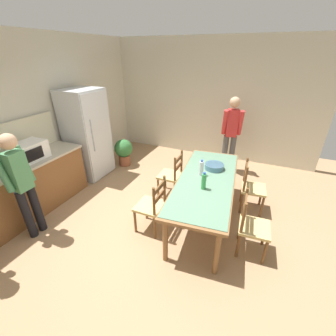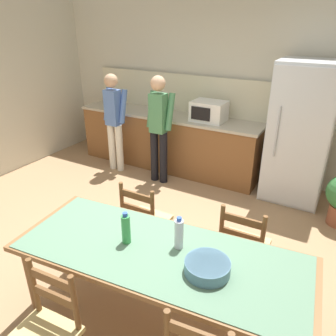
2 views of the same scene
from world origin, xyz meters
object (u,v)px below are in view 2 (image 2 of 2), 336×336
Objects in this scene: person_at_sink at (114,118)px; chair_side_far_right at (243,247)px; bottle_near_centre at (126,229)px; chair_side_near_left at (45,334)px; microwave at (209,111)px; dining_table at (159,259)px; chair_side_far_left at (145,221)px; person_at_counter at (159,125)px; serving_bowl at (207,266)px; refrigerator at (300,134)px; bottle_off_centre at (179,234)px.

chair_side_far_right is at bearing -120.03° from person_at_sink.
bottle_near_centre is 0.30× the size of chair_side_near_left.
dining_table is (0.82, -2.82, -0.39)m from microwave.
chair_side_far_right and chair_side_far_left have the same top height.
bottle_near_centre is 2.58m from person_at_counter.
bottle_near_centre reaches higher than dining_table.
microwave is 1.85× the size of bottle_near_centre.
person_at_counter reaches higher than serving_bowl.
refrigerator is 2.09× the size of chair_side_near_left.
bottle_off_centre is at bearing 55.10° from chair_side_near_left.
bottle_near_centre is at bearing -174.40° from dining_table.
dining_table is (-0.52, -2.80, -0.26)m from refrigerator.
serving_bowl is 0.20× the size of person_at_counter.
refrigerator is at bearing -93.71° from chair_side_far_right.
refrigerator is at bearing 81.16° from bottle_off_centre.
refrigerator is 1.19× the size of person_at_sink.
chair_side_far_right is (0.87, 1.55, 0.00)m from chair_side_near_left.
refrigerator is at bearing -75.33° from person_at_counter.
chair_side_far_left is (-0.15, 1.45, 0.00)m from chair_side_near_left.
person_at_counter is at bearing -41.27° from chair_side_far_right.
refrigerator reaches higher than chair_side_far_right.
microwave reaches higher than chair_side_far_right.
bottle_off_centre is at bearing -98.84° from refrigerator.
chair_side_near_left is 0.56× the size of person_at_counter.
chair_side_far_right is 0.56× the size of person_at_counter.
refrigerator is 7.03× the size of bottle_off_centre.
microwave is 0.31× the size of person_at_sink.
chair_side_near_left is 0.57× the size of person_at_sink.
dining_table is 0.25m from bottle_off_centre.
microwave is 2.86m from bottle_off_centre.
chair_side_far_right is at bearing -92.40° from refrigerator.
dining_table is at bearing -100.51° from refrigerator.
refrigerator reaches higher than person_at_counter.
chair_side_near_left is 1.78m from chair_side_far_right.
chair_side_far_left is at bearing 91.98° from chair_side_near_left.
refrigerator is 1.16× the size of person_at_counter.
serving_bowl is 0.35× the size of chair_side_near_left.
dining_table is 0.93m from chair_side_far_left.
serving_bowl is (0.68, 0.00, -0.07)m from bottle_near_centre.
chair_side_far_right reaches higher than dining_table.
chair_side_near_left is at bearing -138.27° from serving_bowl.
chair_side_far_left is at bearing -117.40° from refrigerator.
person_at_sink is at bearing 88.67° from person_at_counter.
bottle_off_centre is 0.17× the size of person_at_counter.
refrigerator is 2.09m from chair_side_far_right.
microwave is 0.21× the size of dining_table.
dining_table is 2.58× the size of chair_side_near_left.
serving_bowl is (0.40, -0.03, 0.12)m from dining_table.
chair_side_near_left is at bearing -104.97° from refrigerator.
serving_bowl is (-0.12, -2.83, -0.13)m from refrigerator.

